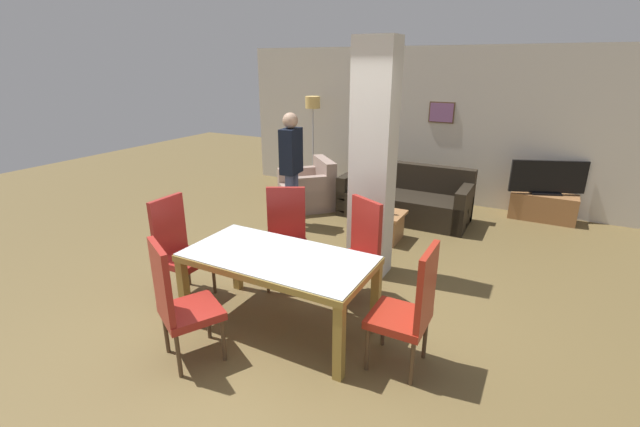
# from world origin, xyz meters

# --- Properties ---
(ground_plane) EXTENTS (18.00, 18.00, 0.00)m
(ground_plane) POSITION_xyz_m (0.00, 0.00, 0.00)
(ground_plane) COLOR brown
(back_wall) EXTENTS (7.20, 0.09, 2.70)m
(back_wall) POSITION_xyz_m (0.00, 4.80, 1.35)
(back_wall) COLOR beige
(back_wall) RESTS_ON ground_plane
(divider_pillar) EXTENTS (0.46, 0.34, 2.70)m
(divider_pillar) POSITION_xyz_m (0.32, 1.50, 1.35)
(divider_pillar) COLOR beige
(divider_pillar) RESTS_ON ground_plane
(dining_table) EXTENTS (1.76, 0.89, 0.75)m
(dining_table) POSITION_xyz_m (0.00, 0.00, 0.60)
(dining_table) COLOR olive
(dining_table) RESTS_ON ground_plane
(dining_chair_near_left) EXTENTS (0.62, 0.62, 1.11)m
(dining_chair_near_left) POSITION_xyz_m (-0.44, -0.81, 0.58)
(dining_chair_near_left) COLOR maroon
(dining_chair_near_left) RESTS_ON ground_plane
(dining_chair_head_right) EXTENTS (0.46, 0.46, 1.11)m
(dining_chair_head_right) POSITION_xyz_m (1.27, 0.00, 0.58)
(dining_chair_head_right) COLOR maroon
(dining_chair_head_right) RESTS_ON ground_plane
(dining_chair_head_left) EXTENTS (0.46, 0.46, 1.11)m
(dining_chair_head_left) POSITION_xyz_m (-1.27, 0.00, 0.58)
(dining_chair_head_left) COLOR maroon
(dining_chair_head_left) RESTS_ON ground_plane
(dining_chair_far_left) EXTENTS (0.62, 0.62, 1.11)m
(dining_chair_far_left) POSITION_xyz_m (-0.44, 0.82, 0.58)
(dining_chair_far_left) COLOR maroon
(dining_chair_far_left) RESTS_ON ground_plane
(dining_chair_far_right) EXTENTS (0.62, 0.62, 1.11)m
(dining_chair_far_right) POSITION_xyz_m (0.44, 0.84, 0.58)
(dining_chair_far_right) COLOR maroon
(dining_chair_far_right) RESTS_ON ground_plane
(sofa) EXTENTS (2.05, 0.87, 0.85)m
(sofa) POSITION_xyz_m (0.10, 3.58, 0.29)
(sofa) COLOR black
(sofa) RESTS_ON ground_plane
(armchair) EXTENTS (1.19, 1.19, 0.84)m
(armchair) POSITION_xyz_m (-1.55, 3.29, 0.29)
(armchair) COLOR #A2877A
(armchair) RESTS_ON ground_plane
(coffee_table) EXTENTS (0.68, 0.53, 0.41)m
(coffee_table) POSITION_xyz_m (0.06, 2.52, 0.21)
(coffee_table) COLOR #A36E41
(coffee_table) RESTS_ON ground_plane
(bottle) EXTENTS (0.06, 0.06, 0.22)m
(bottle) POSITION_xyz_m (0.25, 2.49, 0.50)
(bottle) COLOR #194C23
(bottle) RESTS_ON coffee_table
(tv_stand) EXTENTS (0.98, 0.40, 0.44)m
(tv_stand) POSITION_xyz_m (2.12, 4.52, 0.22)
(tv_stand) COLOR #9D673B
(tv_stand) RESTS_ON ground_plane
(tv_screen) EXTENTS (1.09, 0.46, 0.54)m
(tv_screen) POSITION_xyz_m (2.12, 4.52, 0.70)
(tv_screen) COLOR black
(tv_screen) RESTS_ON tv_stand
(floor_lamp) EXTENTS (0.28, 0.28, 1.82)m
(floor_lamp) POSITION_xyz_m (-2.02, 4.30, 1.52)
(floor_lamp) COLOR #B7B7BC
(floor_lamp) RESTS_ON ground_plane
(standing_person) EXTENTS (0.26, 0.40, 1.75)m
(standing_person) POSITION_xyz_m (-1.32, 2.38, 1.01)
(standing_person) COLOR #414A6F
(standing_person) RESTS_ON ground_plane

